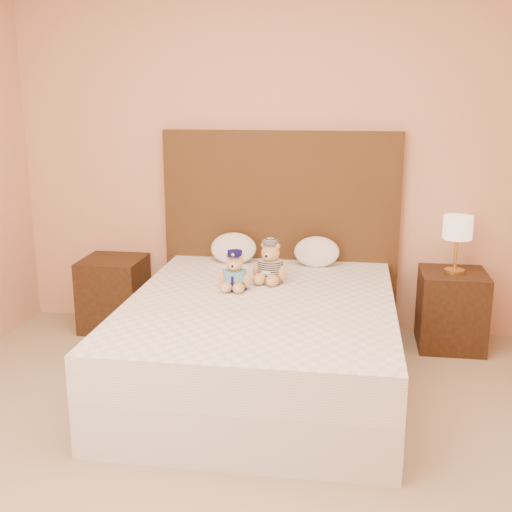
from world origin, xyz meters
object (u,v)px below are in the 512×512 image
(nightstand_left, at_px, (114,293))
(lamp, at_px, (458,230))
(bed, at_px, (261,342))
(pillow_right, at_px, (317,250))
(teddy_prisoner, at_px, (270,262))
(pillow_left, at_px, (234,247))
(teddy_police, at_px, (235,270))
(nightstand_right, at_px, (451,310))

(nightstand_left, xyz_separation_m, lamp, (2.50, 0.00, 0.57))
(bed, xyz_separation_m, pillow_right, (0.29, 0.83, 0.39))
(lamp, height_order, teddy_prisoner, lamp)
(nightstand_left, distance_m, pillow_left, 1.01)
(bed, bearing_deg, teddy_police, 138.12)
(bed, relative_size, nightstand_left, 3.64)
(nightstand_right, bearing_deg, teddy_police, -156.40)
(nightstand_right, relative_size, lamp, 1.38)
(bed, xyz_separation_m, teddy_police, (-0.19, 0.17, 0.40))
(nightstand_right, height_order, lamp, lamp)
(pillow_left, bearing_deg, nightstand_right, -1.09)
(bed, distance_m, nightstand_left, 1.48)
(bed, distance_m, pillow_left, 0.97)
(nightstand_left, xyz_separation_m, teddy_police, (1.06, -0.63, 0.40))
(nightstand_right, height_order, pillow_right, pillow_right)
(pillow_left, bearing_deg, pillow_right, 0.00)
(nightstand_left, height_order, teddy_police, teddy_police)
(lamp, xyz_separation_m, teddy_prisoner, (-1.24, -0.43, -0.16))
(nightstand_left, relative_size, pillow_left, 1.63)
(nightstand_right, distance_m, pillow_left, 1.62)
(teddy_police, xyz_separation_m, pillow_left, (-0.13, 0.66, -0.01))
(teddy_prisoner, bearing_deg, teddy_police, -122.86)
(teddy_prisoner, bearing_deg, nightstand_right, 32.26)
(teddy_prisoner, xyz_separation_m, pillow_right, (0.28, 0.46, -0.02))
(teddy_police, bearing_deg, bed, -38.71)
(bed, xyz_separation_m, teddy_prisoner, (0.01, 0.37, 0.41))
(bed, relative_size, pillow_left, 5.94)
(pillow_right, bearing_deg, lamp, -1.78)
(bed, relative_size, nightstand_right, 3.64)
(nightstand_right, bearing_deg, nightstand_left, 180.00)
(nightstand_left, relative_size, teddy_prisoner, 1.98)
(nightstand_left, bearing_deg, teddy_prisoner, -19.05)
(lamp, height_order, teddy_police, lamp)
(teddy_police, bearing_deg, pillow_right, 57.26)
(nightstand_right, distance_m, teddy_prisoner, 1.38)
(pillow_right, bearing_deg, nightstand_right, -1.78)
(bed, distance_m, lamp, 1.59)
(nightstand_left, distance_m, teddy_prisoner, 1.40)
(teddy_prisoner, bearing_deg, pillow_right, 72.11)
(nightstand_left, relative_size, teddy_police, 2.18)
(bed, height_order, lamp, lamp)
(nightstand_left, height_order, pillow_left, pillow_left)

